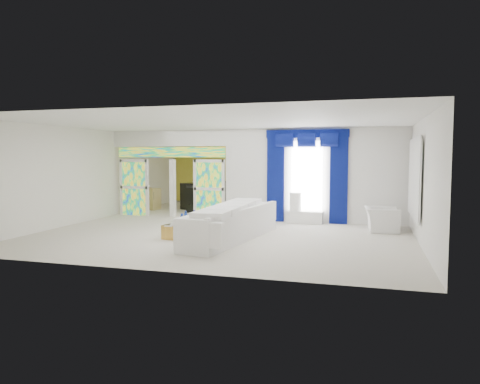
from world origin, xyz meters
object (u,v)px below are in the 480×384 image
(console_table, at_px, (305,217))
(armchair, at_px, (382,219))
(coffee_table, at_px, (187,228))
(grand_piano, at_px, (212,195))
(white_sofa, at_px, (232,225))

(console_table, xyz_separation_m, armchair, (2.30, -0.92, 0.15))
(coffee_table, bearing_deg, grand_piano, 103.38)
(white_sofa, relative_size, armchair, 3.95)
(console_table, distance_m, grand_piano, 5.18)
(armchair, bearing_deg, console_table, 63.62)
(coffee_table, relative_size, console_table, 1.45)
(armchair, bearing_deg, white_sofa, 119.12)
(coffee_table, height_order, console_table, console_table)
(console_table, bearing_deg, grand_piano, 143.90)
(coffee_table, distance_m, grand_piano, 6.30)
(console_table, height_order, armchair, armchair)
(coffee_table, bearing_deg, console_table, 48.41)
(console_table, relative_size, armchair, 1.09)
(grand_piano, bearing_deg, armchair, -11.62)
(coffee_table, distance_m, armchair, 5.46)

